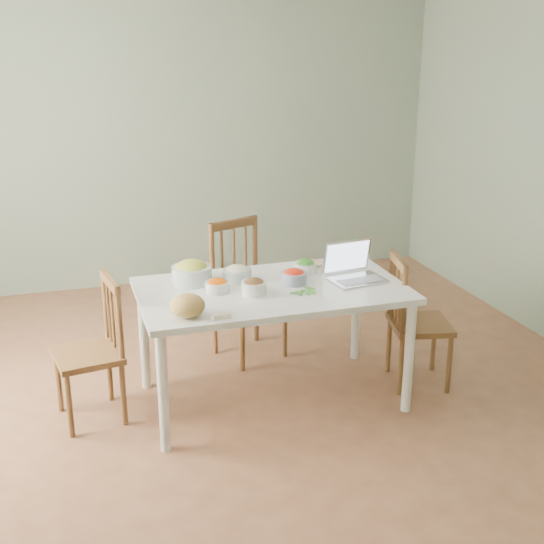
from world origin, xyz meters
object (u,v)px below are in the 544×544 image
object	(u,v)px
laptop	(358,263)
bowl_squash	(192,272)
chair_far	(249,292)
bread_boule	(188,306)
chair_right	(420,321)
chair_left	(87,352)
dining_table	(272,344)

from	to	relation	value
laptop	bowl_squash	bearing A→B (deg)	156.77
chair_far	bowl_squash	distance (m)	0.74
bread_boule	bowl_squash	xyz separation A→B (m)	(0.13, 0.54, 0.01)
chair_right	bread_boule	distance (m)	1.64
chair_left	chair_right	bearing A→B (deg)	76.39
chair_far	bowl_squash	size ratio (longest dim) A/B	3.98
chair_far	chair_left	bearing A→B (deg)	-173.18
dining_table	chair_right	world-z (taller)	chair_right
dining_table	chair_far	distance (m)	0.68
bowl_squash	laptop	xyz separation A→B (m)	(0.99, -0.28, 0.05)
chair_far	bowl_squash	world-z (taller)	chair_far
chair_far	bread_boule	size ratio (longest dim) A/B	5.08
dining_table	laptop	distance (m)	0.74
chair_far	chair_left	world-z (taller)	chair_far
chair_left	bowl_squash	size ratio (longest dim) A/B	3.58
bread_boule	bowl_squash	bearing A→B (deg)	76.46
bread_boule	laptop	size ratio (longest dim) A/B	0.58
chair_left	bread_boule	bearing A→B (deg)	44.33
chair_left	bowl_squash	world-z (taller)	bowl_squash
chair_left	laptop	xyz separation A→B (m)	(1.66, -0.14, 0.43)
chair_far	laptop	bearing A→B (deg)	-74.30
dining_table	laptop	world-z (taller)	laptop
chair_left	chair_right	xyz separation A→B (m)	(2.12, -0.17, 0.00)
chair_far	laptop	distance (m)	0.96
chair_right	bowl_squash	xyz separation A→B (m)	(-1.45, 0.31, 0.39)
bowl_squash	chair_far	bearing A→B (deg)	41.79
bread_boule	chair_far	bearing A→B (deg)	57.64
chair_far	chair_right	size ratio (longest dim) A/B	1.11
dining_table	chair_right	bearing A→B (deg)	-4.13
bread_boule	bowl_squash	world-z (taller)	bowl_squash
chair_right	bowl_squash	world-z (taller)	bowl_squash
chair_far	chair_right	world-z (taller)	chair_far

